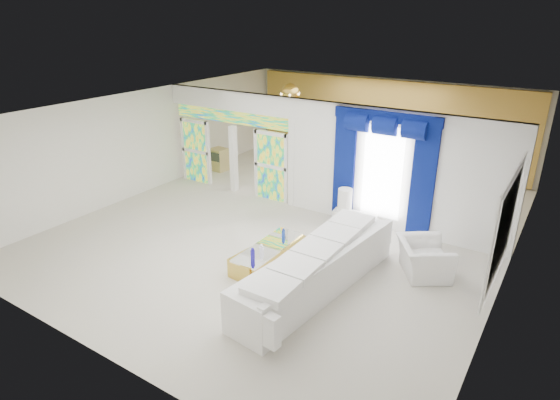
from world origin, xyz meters
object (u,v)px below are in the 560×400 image
Objects in this scene: coffee_table at (269,256)px; white_sofa at (317,271)px; armchair at (424,258)px; grand_piano at (316,155)px; console_table at (355,220)px.

white_sofa is at bearing -12.53° from coffee_table.
armchair is 0.62× the size of grand_piano.
grand_piano reaches higher than coffee_table.
armchair is (2.90, 1.42, 0.15)m from coffee_table.
armchair is (1.55, 1.72, -0.05)m from white_sofa.
console_table is at bearing 107.61° from white_sofa.
grand_piano reaches higher than white_sofa.
grand_piano is (-5.31, 5.02, 0.09)m from armchair.
grand_piano reaches higher than armchair.
coffee_table is at bearing -105.12° from console_table.
white_sofa is 3.89× the size of armchair.
console_table is at bearing 74.88° from coffee_table.
white_sofa is at bearing 104.39° from armchair.
console_table is 1.02× the size of armchair.
armchair is at bearing -32.07° from console_table.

